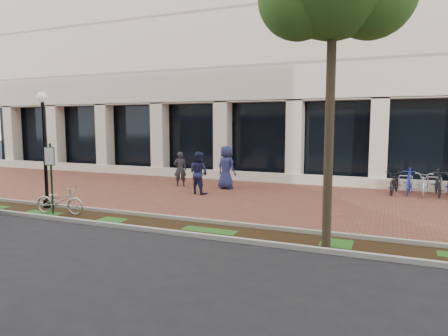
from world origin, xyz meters
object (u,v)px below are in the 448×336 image
at_px(parking_sign, 51,169).
at_px(pedestrian_mid, 199,173).
at_px(lamppost, 44,143).
at_px(locked_bicycle, 60,201).
at_px(bike_rack_cluster, 438,184).
at_px(pedestrian_left, 180,169).
at_px(pedestrian_right, 226,167).

bearing_deg(parking_sign, pedestrian_mid, 42.24).
relative_size(lamppost, locked_bicycle, 2.34).
height_order(locked_bicycle, pedestrian_mid, pedestrian_mid).
bearing_deg(lamppost, bike_rack_cluster, 31.22).
distance_m(lamppost, bike_rack_cluster, 15.54).
height_order(pedestrian_left, bike_rack_cluster, pedestrian_left).
xyz_separation_m(locked_bicycle, bike_rack_cluster, (11.99, 8.61, 0.07)).
relative_size(lamppost, pedestrian_mid, 2.25).
bearing_deg(lamppost, pedestrian_mid, 51.30).
relative_size(pedestrian_left, pedestrian_mid, 0.92).
height_order(parking_sign, locked_bicycle, parking_sign).
bearing_deg(locked_bicycle, pedestrian_right, -32.73).
relative_size(pedestrian_left, bike_rack_cluster, 0.39).
relative_size(lamppost, pedestrian_left, 2.44).
bearing_deg(lamppost, pedestrian_left, 72.16).
xyz_separation_m(pedestrian_left, pedestrian_right, (2.32, 0.18, 0.16)).
xyz_separation_m(lamppost, pedestrian_mid, (3.75, 4.68, -1.41)).
bearing_deg(parking_sign, lamppost, 124.14).
xyz_separation_m(pedestrian_right, bike_rack_cluster, (8.88, 1.60, -0.48)).
xyz_separation_m(locked_bicycle, pedestrian_left, (0.79, 6.82, 0.38)).
bearing_deg(pedestrian_right, parking_sign, 83.55).
relative_size(locked_bicycle, pedestrian_mid, 0.96).
relative_size(parking_sign, lamppost, 0.58).
bearing_deg(pedestrian_right, pedestrian_left, 23.46).
bearing_deg(pedestrian_left, bike_rack_cluster, 160.43).
relative_size(parking_sign, pedestrian_mid, 1.30).
relative_size(parking_sign, pedestrian_left, 1.41).
bearing_deg(bike_rack_cluster, pedestrian_right, -167.44).
xyz_separation_m(lamppost, pedestrian_left, (2.00, 6.22, -1.49)).
distance_m(locked_bicycle, pedestrian_mid, 5.88).
height_order(lamppost, pedestrian_left, lamppost).
height_order(pedestrian_left, pedestrian_mid, pedestrian_mid).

